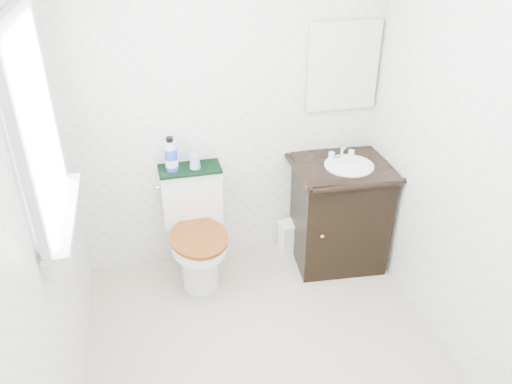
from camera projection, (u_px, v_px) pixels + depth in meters
name	position (u px, v px, depth m)	size (l,w,h in m)	color
floor	(271.00, 363.00, 3.03)	(2.40, 2.40, 0.00)	#B8AE94
wall_back	(229.00, 109.00, 3.45)	(2.40, 2.40, 0.00)	silver
wall_left	(37.00, 221.00, 2.21)	(2.40, 2.40, 0.00)	silver
wall_right	(473.00, 168.00, 2.66)	(2.40, 2.40, 0.00)	silver
window	(34.00, 126.00, 2.26)	(0.02, 0.70, 0.90)	white
mirror	(343.00, 66.00, 3.47)	(0.50, 0.02, 0.60)	silver
toilet	(196.00, 234.00, 3.61)	(0.44, 0.64, 0.82)	white
vanity	(339.00, 211.00, 3.74)	(0.72, 0.63, 0.92)	black
trash_bin	(291.00, 236.00, 3.97)	(0.20, 0.17, 0.27)	white
towel	(190.00, 169.00, 3.48)	(0.43, 0.22, 0.02)	black
mouthwash_bottle	(171.00, 155.00, 3.39)	(0.09, 0.09, 0.25)	blue
cup	(195.00, 162.00, 3.45)	(0.08, 0.08, 0.10)	#7BABCA
soap_bar	(337.00, 158.00, 3.63)	(0.07, 0.04, 0.02)	#16606C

